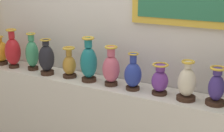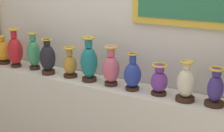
{
  "view_description": "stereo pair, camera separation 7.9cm",
  "coord_description": "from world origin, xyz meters",
  "views": [
    {
      "loc": [
        1.44,
        -2.54,
        1.92
      ],
      "look_at": [
        0.0,
        0.0,
        1.08
      ],
      "focal_mm": 53.0,
      "sensor_mm": 36.0,
      "label": 1
    },
    {
      "loc": [
        1.51,
        -2.5,
        1.92
      ],
      "look_at": [
        0.0,
        0.0,
        1.08
      ],
      "focal_mm": 53.0,
      "sensor_mm": 36.0,
      "label": 2
    }
  ],
  "objects": [
    {
      "name": "display_shelf",
      "position": [
        0.0,
        0.0,
        0.45
      ],
      "size": [
        3.08,
        0.37,
        0.9
      ],
      "primitive_type": "cube",
      "color": "silver",
      "rests_on": "ground_plane"
    },
    {
      "name": "back_wall",
      "position": [
        0.01,
        0.24,
        1.56
      ],
      "size": [
        4.82,
        0.14,
        3.11
      ],
      "color": "silver",
      "rests_on": "ground_plane"
    },
    {
      "name": "vase_amber",
      "position": [
        -1.43,
        -0.02,
        1.05
      ],
      "size": [
        0.19,
        0.19,
        0.32
      ],
      "color": "#382319",
      "rests_on": "display_shelf"
    },
    {
      "name": "vase_crimson",
      "position": [
        -1.2,
        -0.05,
        1.09
      ],
      "size": [
        0.17,
        0.17,
        0.43
      ],
      "color": "#382319",
      "rests_on": "display_shelf"
    },
    {
      "name": "vase_jade",
      "position": [
        -0.97,
        -0.01,
        1.08
      ],
      "size": [
        0.14,
        0.14,
        0.4
      ],
      "color": "#382319",
      "rests_on": "display_shelf"
    },
    {
      "name": "vase_onyx",
      "position": [
        -0.73,
        -0.06,
        1.07
      ],
      "size": [
        0.16,
        0.16,
        0.37
      ],
      "color": "#382319",
      "rests_on": "display_shelf"
    },
    {
      "name": "vase_ochre",
      "position": [
        -0.47,
        -0.02,
        1.03
      ],
      "size": [
        0.14,
        0.14,
        0.31
      ],
      "color": "#382319",
      "rests_on": "display_shelf"
    },
    {
      "name": "vase_teal",
      "position": [
        -0.24,
        -0.03,
        1.09
      ],
      "size": [
        0.16,
        0.16,
        0.43
      ],
      "color": "#382319",
      "rests_on": "display_shelf"
    },
    {
      "name": "vase_rose",
      "position": [
        0.01,
        -0.03,
        1.07
      ],
      "size": [
        0.16,
        0.16,
        0.37
      ],
      "color": "#382319",
      "rests_on": "display_shelf"
    },
    {
      "name": "vase_cobalt",
      "position": [
        0.23,
        -0.03,
        1.04
      ],
      "size": [
        0.15,
        0.15,
        0.34
      ],
      "color": "#382319",
      "rests_on": "display_shelf"
    },
    {
      "name": "vase_violet",
      "position": [
        0.48,
        -0.02,
        1.03
      ],
      "size": [
        0.14,
        0.14,
        0.27
      ],
      "color": "#382319",
      "rests_on": "display_shelf"
    },
    {
      "name": "vase_ivory",
      "position": [
        0.72,
        -0.04,
        1.05
      ],
      "size": [
        0.16,
        0.16,
        0.34
      ],
      "color": "#382319",
      "rests_on": "display_shelf"
    },
    {
      "name": "vase_indigo",
      "position": [
        0.95,
        -0.02,
        1.04
      ],
      "size": [
        0.15,
        0.15,
        0.31
      ],
      "color": "#382319",
      "rests_on": "display_shelf"
    }
  ]
}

